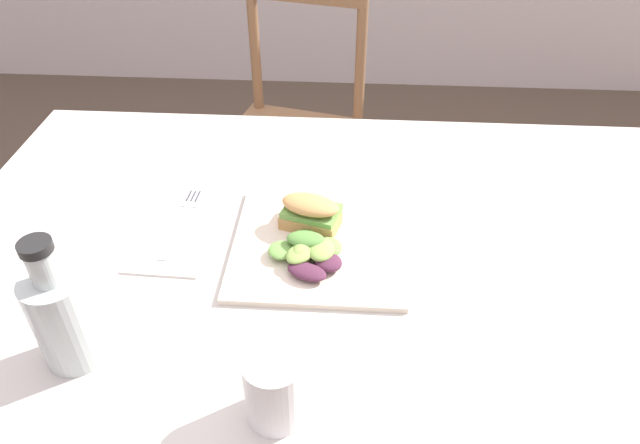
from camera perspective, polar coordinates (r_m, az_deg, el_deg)
dining_table at (r=1.04m, az=2.92°, el=-6.98°), size 1.36×0.82×0.74m
chair_wooden_far at (r=1.82m, az=-2.61°, el=8.57°), size 0.48×0.48×0.87m
plate_lunch at (r=0.93m, az=-0.15°, el=-2.25°), size 0.27×0.27×0.01m
sandwich_half_front at (r=0.95m, az=-0.93°, el=0.98°), size 0.11×0.09×0.06m
salad_mixed_greens at (r=0.89m, az=-0.94°, el=-2.89°), size 0.12×0.13×0.03m
napkin_folded at (r=1.00m, az=-13.55°, el=-0.30°), size 0.13×0.25×0.00m
fork_on_napkin at (r=1.01m, az=-13.28°, el=0.47°), size 0.03×0.19×0.00m
bottle_cold_brew at (r=0.80m, az=-23.78°, el=-8.88°), size 0.08×0.08×0.19m
cup_extra_side at (r=0.70m, az=-4.48°, el=-15.98°), size 0.07×0.07×0.10m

